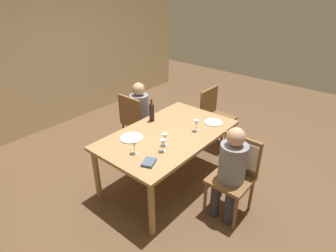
# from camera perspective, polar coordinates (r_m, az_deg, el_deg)

# --- Properties ---
(ground_plane) EXTENTS (10.00, 10.00, 0.00)m
(ground_plane) POSITION_cam_1_polar(r_m,az_deg,el_deg) (3.91, 0.00, -10.88)
(ground_plane) COLOR brown
(rear_room_partition) EXTENTS (6.40, 0.12, 2.70)m
(rear_room_partition) POSITION_cam_1_polar(r_m,az_deg,el_deg) (5.35, -23.66, 13.73)
(rear_room_partition) COLOR beige
(rear_room_partition) RESTS_ON ground_plane
(dining_table) EXTENTS (1.75, 1.05, 0.73)m
(dining_table) POSITION_cam_1_polar(r_m,az_deg,el_deg) (3.54, 0.00, -2.55)
(dining_table) COLOR #A87F51
(dining_table) RESTS_ON ground_plane
(chair_far_right) EXTENTS (0.44, 0.44, 0.92)m
(chair_far_right) POSITION_cam_1_polar(r_m,az_deg,el_deg) (4.34, -6.56, 1.49)
(chair_far_right) COLOR brown
(chair_far_right) RESTS_ON ground_plane
(chair_near) EXTENTS (0.46, 0.44, 0.92)m
(chair_near) POSITION_cam_1_polar(r_m,az_deg,el_deg) (3.26, 13.84, -7.71)
(chair_near) COLOR brown
(chair_near) RESTS_ON ground_plane
(chair_right_end) EXTENTS (0.44, 0.44, 0.92)m
(chair_right_end) POSITION_cam_1_polar(r_m,az_deg,el_deg) (4.56, 9.34, 2.60)
(chair_right_end) COLOR brown
(chair_right_end) RESTS_ON ground_plane
(person_woman_host) EXTENTS (0.33, 0.28, 1.09)m
(person_woman_host) POSITION_cam_1_polar(r_m,az_deg,el_deg) (4.37, -5.57, 3.16)
(person_woman_host) COLOR #33333D
(person_woman_host) RESTS_ON ground_plane
(person_man_bearded) EXTENTS (0.34, 0.30, 1.11)m
(person_man_bearded) POSITION_cam_1_polar(r_m,az_deg,el_deg) (3.12, 12.66, -8.22)
(person_man_bearded) COLOR #33333D
(person_man_bearded) RESTS_ON ground_plane
(wine_bottle_tall_green) EXTENTS (0.07, 0.07, 0.31)m
(wine_bottle_tall_green) POSITION_cam_1_polar(r_m,az_deg,el_deg) (3.76, -3.33, 2.97)
(wine_bottle_tall_green) COLOR black
(wine_bottle_tall_green) RESTS_ON dining_table
(wine_glass_near_left) EXTENTS (0.07, 0.07, 0.15)m
(wine_glass_near_left) POSITION_cam_1_polar(r_m,az_deg,el_deg) (3.20, -0.67, -2.25)
(wine_glass_near_left) COLOR silver
(wine_glass_near_left) RESTS_ON dining_table
(wine_glass_centre) EXTENTS (0.07, 0.07, 0.15)m
(wine_glass_centre) POSITION_cam_1_polar(r_m,az_deg,el_deg) (3.09, -1.06, -3.43)
(wine_glass_centre) COLOR silver
(wine_glass_centre) RESTS_ON dining_table
(wine_glass_near_right) EXTENTS (0.07, 0.07, 0.15)m
(wine_glass_near_right) POSITION_cam_1_polar(r_m,az_deg,el_deg) (3.53, 5.80, 0.58)
(wine_glass_near_right) COLOR silver
(wine_glass_near_right) RESTS_ON dining_table
(wine_glass_far) EXTENTS (0.07, 0.07, 0.15)m
(wine_glass_far) POSITION_cam_1_polar(r_m,az_deg,el_deg) (3.08, -6.89, -3.79)
(wine_glass_far) COLOR silver
(wine_glass_far) RESTS_ON dining_table
(dinner_plate_host) EXTENTS (0.28, 0.28, 0.01)m
(dinner_plate_host) POSITION_cam_1_polar(r_m,az_deg,el_deg) (3.41, -7.42, -2.41)
(dinner_plate_host) COLOR white
(dinner_plate_host) RESTS_ON dining_table
(dinner_plate_guest_left) EXTENTS (0.24, 0.24, 0.01)m
(dinner_plate_guest_left) POSITION_cam_1_polar(r_m,az_deg,el_deg) (3.79, 9.18, 0.73)
(dinner_plate_guest_left) COLOR white
(dinner_plate_guest_left) RESTS_ON dining_table
(folded_napkin) EXTENTS (0.19, 0.17, 0.03)m
(folded_napkin) POSITION_cam_1_polar(r_m,az_deg,el_deg) (2.95, -3.91, -7.37)
(folded_napkin) COLOR #4C5B75
(folded_napkin) RESTS_ON dining_table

